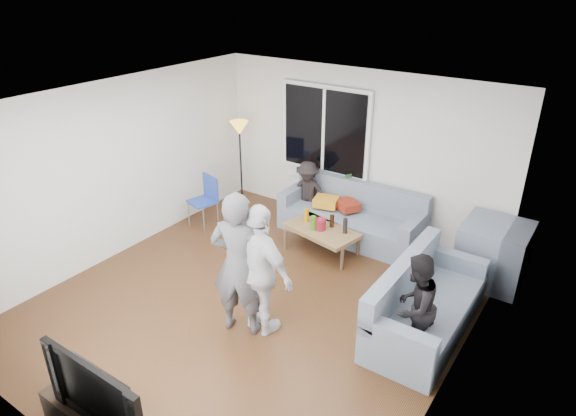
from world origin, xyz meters
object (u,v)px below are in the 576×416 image
Objects in this scene: side_chair at (202,202)px; player_right at (260,271)px; sofa_back_section at (351,213)px; floor_lamp at (241,164)px; spectator_right at (415,306)px; sofa_right_section at (428,300)px; spectator_back at (307,193)px; television at (106,388)px; coffee_table at (321,240)px; player_left at (238,264)px.

player_right is at bearing -18.94° from side_chair.
sofa_back_section is 2.25m from floor_lamp.
player_right is 1.75m from spectator_right.
spectator_back is (-2.70, 1.58, 0.12)m from sofa_right_section.
player_right is at bearing 89.72° from television.
sofa_right_section is at bearing -23.50° from coffee_table.
coffee_table is at bearing 24.21° from side_chair.
player_left is 1.09× the size of player_right.
spectator_right reaches higher than sofa_right_section.
player_right is at bearing 124.40° from sofa_right_section.
television is (1.06, -4.80, 0.23)m from spectator_back.
spectator_right is 3.19m from television.
sofa_right_section is 3.13m from spectator_back.
spectator_right is at bearing -46.95° from spectator_back.
player_right reaches higher than television.
spectator_right is 1.14× the size of spectator_back.
coffee_table is 2.27m from floor_lamp.
player_right is (2.45, -2.63, 0.04)m from floor_lamp.
player_right is at bearing -47.04° from floor_lamp.
sofa_back_section is 1.47× the size of floor_lamp.
side_chair is 2.86m from player_left.
player_left is (0.14, -2.09, 0.70)m from coffee_table.
player_left is (2.23, -1.73, 0.47)m from side_chair.
spectator_right is (4.07, -0.97, 0.20)m from side_chair.
player_left is at bearing 123.86° from sofa_right_section.
player_right reaches higher than sofa_right_section.
coffee_table is at bearing -105.77° from player_left.
coffee_table is at bearing -54.61° from spectator_back.
sofa_back_section is 0.85m from spectator_back.
coffee_table is 4.14m from television.
sofa_right_section is at bearing -39.93° from sofa_back_section.
spectator_back is 0.92× the size of television.
side_chair is (-4.07, 0.49, 0.01)m from sofa_right_section.
television is (-1.63, -3.22, 0.36)m from sofa_right_section.
player_right is 1.38× the size of television.
spectator_right is at bearing -26.17° from floor_lamp.
player_left reaches higher than spectator_back.
player_right reaches higher than side_chair.
player_left is at bearing -86.26° from coffee_table.
floor_lamp is 0.87× the size of player_left.
coffee_table is (-0.12, -0.69, -0.22)m from sofa_back_section.
sofa_back_section is at bearing -11.57° from spectator_back.
spectator_back is at bearing 2.56° from floor_lamp.
spectator_right reaches higher than television.
player_left is at bearing -50.99° from floor_lamp.
player_left reaches higher than television.
television is (-0.01, -2.11, -0.04)m from player_right.
player_left reaches higher than side_chair.
spectator_right is at bearing 0.80° from side_chair.
television is (0.21, -1.99, -0.11)m from player_left.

